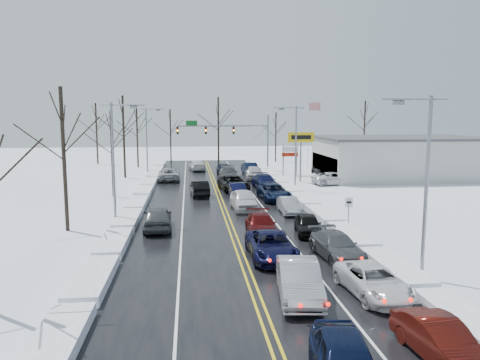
{
  "coord_description": "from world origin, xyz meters",
  "views": [
    {
      "loc": [
        -2.9,
        -39.24,
        8.11
      ],
      "look_at": [
        1.43,
        0.49,
        2.5
      ],
      "focal_mm": 35.0,
      "sensor_mm": 36.0,
      "label": 1
    }
  ],
  "objects": [
    {
      "name": "traffic_signal_mast",
      "position": [
        3.45,
        27.99,
        5.48
      ],
      "size": [
        13.28,
        0.39,
        8.0
      ],
      "color": "slate",
      "rests_on": "ground"
    },
    {
      "name": "oncoming_car_1",
      "position": [
        -5.43,
        18.74,
        0.0
      ],
      "size": [
        2.76,
        5.69,
        1.56
      ],
      "primitive_type": "imported",
      "rotation": [
        0.0,
        0.0,
        3.17
      ],
      "color": "#A8AAB0",
      "rests_on": "ground"
    },
    {
      "name": "parked_car_2",
      "position": [
        14.86,
        21.71,
        0.0
      ],
      "size": [
        2.06,
        5.01,
        1.7
      ],
      "primitive_type": "imported",
      "rotation": [
        0.0,
        0.0,
        3.13
      ],
      "color": "black",
      "rests_on": "ground"
    },
    {
      "name": "speed_limit_sign",
      "position": [
        8.2,
        -8.0,
        1.63
      ],
      "size": [
        0.55,
        0.09,
        2.35
      ],
      "color": "slate",
      "rests_on": "ground"
    },
    {
      "name": "streetlight_se",
      "position": [
        8.3,
        -18.0,
        5.31
      ],
      "size": [
        3.2,
        0.25,
        9.0
      ],
      "color": "slate",
      "rests_on": "ground"
    },
    {
      "name": "dealership_building",
      "position": [
        23.98,
        18.0,
        2.66
      ],
      "size": [
        20.4,
        12.4,
        5.3
      ],
      "color": "#BBBBB6",
      "rests_on": "ground"
    },
    {
      "name": "oncoming_car_0",
      "position": [
        -1.94,
        7.28,
        0.0
      ],
      "size": [
        2.03,
        4.83,
        1.55
      ],
      "primitive_type": "imported",
      "rotation": [
        0.0,
        0.0,
        3.23
      ],
      "color": "black",
      "rests_on": "ground"
    },
    {
      "name": "queued_car_3",
      "position": [
        1.87,
        -8.64,
        0.0
      ],
      "size": [
        2.28,
        5.02,
        1.42
      ],
      "primitive_type": "imported",
      "rotation": [
        0.0,
        0.0,
        -0.06
      ],
      "color": "#450909",
      "rests_on": "ground"
    },
    {
      "name": "streetlight_ne",
      "position": [
        8.3,
        10.0,
        5.31
      ],
      "size": [
        3.2,
        0.25,
        9.0
      ],
      "color": "slate",
      "rests_on": "ground"
    },
    {
      "name": "tree_far_d",
      "position": [
        12.0,
        40.5,
        5.94
      ],
      "size": [
        3.4,
        3.4,
        8.5
      ],
      "color": "#2D231C",
      "rests_on": "ground"
    },
    {
      "name": "parked_car_1",
      "position": [
        16.9,
        17.05,
        0.0
      ],
      "size": [
        2.19,
        4.71,
        1.33
      ],
      "primitive_type": "imported",
      "rotation": [
        0.0,
        0.0,
        -0.07
      ],
      "color": "#434548",
      "rests_on": "ground"
    },
    {
      "name": "queued_car_16",
      "position": [
        5.12,
        18.48,
        0.0
      ],
      "size": [
        2.61,
        5.23,
        1.71
      ],
      "primitive_type": "imported",
      "rotation": [
        0.0,
        0.0,
        -0.12
      ],
      "color": "#BCBCBE",
      "rests_on": "ground"
    },
    {
      "name": "tree_left_b",
      "position": [
        -11.5,
        -6.0,
        6.99
      ],
      "size": [
        4.0,
        4.0,
        10.0
      ],
      "color": "#2D231C",
      "rests_on": "ground"
    },
    {
      "name": "oncoming_car_3",
      "position": [
        -5.22,
        -6.32,
        0.0
      ],
      "size": [
        2.24,
        5.05,
        1.69
      ],
      "primitive_type": "imported",
      "rotation": [
        0.0,
        0.0,
        3.19
      ],
      "color": "#464A4C",
      "rests_on": "ground"
    },
    {
      "name": "streetlight_sw",
      "position": [
        -8.3,
        -4.0,
        5.31
      ],
      "size": [
        3.2,
        0.25,
        9.0
      ],
      "color": "slate",
      "rests_on": "ground"
    },
    {
      "name": "tree_left_d",
      "position": [
        -11.2,
        22.0,
        7.33
      ],
      "size": [
        4.2,
        4.2,
        10.5
      ],
      "color": "#2D231C",
      "rests_on": "ground"
    },
    {
      "name": "queued_car_11",
      "position": [
        5.33,
        -14.29,
        0.0
      ],
      "size": [
        2.45,
        5.11,
        1.44
      ],
      "primitive_type": "imported",
      "rotation": [
        0.0,
        0.0,
        0.09
      ],
      "color": "#444749",
      "rests_on": "ground"
    },
    {
      "name": "queued_car_4",
      "position": [
        1.69,
        -0.09,
        0.0
      ],
      "size": [
        2.26,
        5.1,
        1.71
      ],
      "primitive_type": "imported",
      "rotation": [
        0.0,
        0.0,
        0.05
      ],
      "color": "silver",
      "rests_on": "ground"
    },
    {
      "name": "used_vehicles_sign",
      "position": [
        10.5,
        22.0,
        3.32
      ],
      "size": [
        2.2,
        0.22,
        4.65
      ],
      "color": "slate",
      "rests_on": "ground"
    },
    {
      "name": "queued_car_14",
      "position": [
        5.09,
        4.1,
        0.0
      ],
      "size": [
        2.78,
        5.6,
        1.53
      ],
      "primitive_type": "imported",
      "rotation": [
        0.0,
        0.0,
        0.05
      ],
      "color": "black",
      "rests_on": "ground"
    },
    {
      "name": "oncoming_car_2",
      "position": [
        -1.78,
        28.78,
        0.0
      ],
      "size": [
        2.73,
        5.32,
        1.48
      ],
      "primitive_type": "imported",
      "rotation": [
        0.0,
        0.0,
        3.28
      ],
      "color": "white",
      "rests_on": "ground"
    },
    {
      "name": "queued_car_1",
      "position": [
        1.87,
        -19.7,
        0.0
      ],
      "size": [
        2.35,
        5.2,
        1.65
      ],
      "primitive_type": "imported",
      "rotation": [
        0.0,
        0.0,
        -0.12
      ],
      "color": "#A5A8AD",
      "rests_on": "ground"
    },
    {
      "name": "road_surface",
      "position": [
        0.0,
        2.0,
        0.01
      ],
      "size": [
        14.0,
        84.0,
        0.01
      ],
      "primitive_type": "cube",
      "color": "black",
      "rests_on": "ground"
    },
    {
      "name": "queued_car_9",
      "position": [
        5.3,
        -25.44,
        0.0
      ],
      "size": [
        1.83,
        4.27,
        1.37
      ],
      "primitive_type": "imported",
      "rotation": [
        0.0,
        0.0,
        0.09
      ],
      "color": "#430E08",
      "rests_on": "ground"
    },
    {
      "name": "queued_car_5",
      "position": [
        1.77,
        5.77,
        0.0
      ],
      "size": [
        1.65,
        4.35,
        1.42
      ],
      "primitive_type": "imported",
      "rotation": [
        0.0,
        0.0,
        0.03
      ],
      "color": "black",
      "rests_on": "ground"
    },
    {
      "name": "tree_left_c",
      "position": [
        -10.5,
        8.0,
        5.94
      ],
      "size": [
        3.4,
        3.4,
        8.5
      ],
      "color": "#2D231C",
      "rests_on": "ground"
    },
    {
      "name": "queued_car_12",
      "position": [
        5.08,
        -8.82,
        0.0
      ],
      "size": [
        2.11,
        4.24,
        1.39
      ],
      "primitive_type": "imported",
      "rotation": [
        0.0,
        0.0,
        -0.12
      ],
      "color": "black",
      "rests_on": "ground"
    },
    {
      "name": "snow_bank_left",
      "position": [
        -7.6,
        2.0,
        0.0
      ],
      "size": [
        1.64,
        72.0,
        0.53
      ],
      "primitive_type": "cube",
      "color": "white",
      "rests_on": "ground"
    },
    {
      "name": "queued_car_15",
      "position": [
        5.33,
        10.98,
        0.0
      ],
      "size": [
        2.68,
        5.56,
        1.56
      ],
      "primitive_type": "imported",
      "rotation": [
        0.0,
        0.0,
        0.09
      ],
      "color": "black",
      "rests_on": "ground"
    },
    {
      "name": "queued_car_10",
      "position": [
        5.29,
        -19.8,
        0.0
      ],
      "size": [
        2.62,
        5.01,
        1.35
      ],
      "primitive_type": "imported",
      "rotation": [
        0.0,
        0.0,
        0.08
      ],
      "color": "white",
      "rests_on": "ground"
    },
    {
      "name": "parked_car_0",
      "position": [
        13.89,
        13.09,
        0.0
      ],
      "size": [
        5.51,
        3.0,
        1.47
      ],
      "primitive_type": "imported",
      "rotation": [
        0.0,
        0.0,
        1.68
      ],
      "color": "white",
      "rests_on": "ground"
    },
    {
      "name": "ground",
      "position": [
        0.0,
        0.0,
        0.0
      ],
      "size": [
        160.0,
        160.0,
        0.0
      ],
      "primitive_type": "plane",
      "color": "white",
      "rests_on": "ground"
    },
    {
      "name": "tires_plus_sign",
      "position": [
        10.5,
        15.99,
        4.99
      ],
      "size": [
        3.2,
        0.34,
        6.0
      ],
      "color": "slate",
      "rests_on": "ground"
    },
    {
      "name": "queued_car_8",
      "position": [
        1.88,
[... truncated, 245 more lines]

